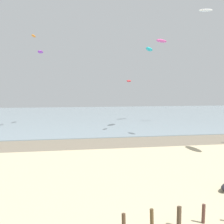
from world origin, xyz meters
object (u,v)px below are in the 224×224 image
at_px(kite_aloft_9, 149,49).
at_px(kite_aloft_10, 40,52).
at_px(kite_aloft_2, 34,36).
at_px(kite_aloft_6, 129,81).
at_px(kite_aloft_7, 161,41).
at_px(kite_aloft_8, 206,10).

distance_m(kite_aloft_9, kite_aloft_10, 18.93).
distance_m(kite_aloft_2, kite_aloft_10, 4.91).
distance_m(kite_aloft_6, kite_aloft_10, 17.94).
distance_m(kite_aloft_6, kite_aloft_7, 17.69).
height_order(kite_aloft_6, kite_aloft_8, kite_aloft_8).
relative_size(kite_aloft_2, kite_aloft_10, 0.72).
xyz_separation_m(kite_aloft_6, kite_aloft_7, (9.63, 12.38, 8.18)).
relative_size(kite_aloft_7, kite_aloft_8, 1.35).
xyz_separation_m(kite_aloft_2, kite_aloft_8, (29.30, -0.44, 5.38)).
distance_m(kite_aloft_7, kite_aloft_8, 9.58).
distance_m(kite_aloft_8, kite_aloft_9, 13.61).
bearing_deg(kite_aloft_2, kite_aloft_8, -85.84).
bearing_deg(kite_aloft_9, kite_aloft_8, -51.19).
relative_size(kite_aloft_8, kite_aloft_9, 0.77).
bearing_deg(kite_aloft_10, kite_aloft_2, -1.99).
xyz_separation_m(kite_aloft_7, kite_aloft_10, (-22.77, -1.39, -2.85)).
relative_size(kite_aloft_7, kite_aloft_9, 1.03).
relative_size(kite_aloft_6, kite_aloft_10, 0.73).
bearing_deg(kite_aloft_8, kite_aloft_9, 28.61).
height_order(kite_aloft_2, kite_aloft_9, kite_aloft_2).
xyz_separation_m(kite_aloft_2, kite_aloft_6, (13.95, -6.53, -7.24)).
distance_m(kite_aloft_2, kite_aloft_6, 17.02).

